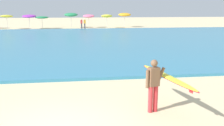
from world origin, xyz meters
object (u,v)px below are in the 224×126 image
beach_umbrella_2 (29,16)px  beach_umbrella_5 (89,16)px  beachgoer_near_row_left (85,23)px  beach_umbrella_6 (107,16)px  beachgoer_near_row_mid (81,23)px  beach_umbrella_4 (71,15)px  beach_umbrella_1 (7,16)px  beach_umbrella_3 (42,17)px  beach_umbrella_7 (125,15)px  surfer_with_board (161,80)px

beach_umbrella_2 → beach_umbrella_5: size_ratio=1.02×
beach_umbrella_2 → beachgoer_near_row_left: size_ratio=1.46×
beach_umbrella_6 → beachgoer_near_row_mid: (-4.05, -0.01, -1.14)m
beach_umbrella_4 → beachgoer_near_row_left: size_ratio=1.61×
beach_umbrella_1 → beach_umbrella_3: bearing=4.3°
beach_umbrella_7 → beach_umbrella_3: bearing=-174.0°
beach_umbrella_4 → beach_umbrella_6: (5.70, -1.75, -0.18)m
beach_umbrella_1 → beachgoer_near_row_mid: size_ratio=1.44×
beach_umbrella_5 → beach_umbrella_7: beach_umbrella_7 is taller
beach_umbrella_5 → beach_umbrella_7: (6.09, 0.29, 0.20)m
beach_umbrella_3 → beachgoer_near_row_left: beach_umbrella_3 is taller
surfer_with_board → beach_umbrella_1: beach_umbrella_1 is taller
beach_umbrella_4 → beach_umbrella_6: bearing=-17.1°
beach_umbrella_1 → beachgoer_near_row_mid: bearing=-1.5°
beach_umbrella_3 → beach_umbrella_7: (13.49, 1.43, 0.34)m
beach_umbrella_7 → beachgoer_near_row_left: (-6.83, -2.11, -1.28)m
beachgoer_near_row_left → beach_umbrella_1: bearing=178.6°
beach_umbrella_5 → beach_umbrella_6: bearing=-32.7°
beach_umbrella_2 → beachgoer_near_row_left: (8.57, -0.46, -1.15)m
surfer_with_board → beach_umbrella_6: bearing=86.7°
beach_umbrella_5 → surfer_with_board: bearing=-88.5°
beach_umbrella_2 → beach_umbrella_7: 15.49m
beach_umbrella_2 → beach_umbrella_3: (1.91, 0.22, -0.21)m
beach_umbrella_1 → beach_umbrella_3: 5.20m
beach_umbrella_1 → beach_umbrella_7: bearing=5.5°
beach_umbrella_2 → beachgoer_near_row_mid: beach_umbrella_2 is taller
beach_umbrella_1 → beach_umbrella_2: (3.28, 0.17, -0.02)m
beach_umbrella_6 → beach_umbrella_7: (3.28, 2.09, 0.15)m
beach_umbrella_3 → beachgoer_near_row_mid: 6.27m
surfer_with_board → beach_umbrella_2: 34.88m
surfer_with_board → beach_umbrella_3: beach_umbrella_3 is taller
beach_umbrella_2 → beach_umbrella_4: 6.55m
surfer_with_board → beach_umbrella_6: beach_umbrella_6 is taller
surfer_with_board → beach_umbrella_7: bearing=81.5°
beach_umbrella_1 → beachgoer_near_row_left: 11.91m
beach_umbrella_7 → beachgoer_near_row_mid: size_ratio=1.58×
beach_umbrella_1 → beach_umbrella_6: bearing=-1.0°
beach_umbrella_4 → beach_umbrella_7: size_ratio=1.02×
beach_umbrella_5 → beachgoer_near_row_left: beach_umbrella_5 is taller
beach_umbrella_3 → beach_umbrella_5: bearing=8.8°
surfer_with_board → beach_umbrella_4: (-3.78, 34.65, 1.12)m
beachgoer_near_row_left → beach_umbrella_7: bearing=17.2°
beach_umbrella_7 → beachgoer_near_row_left: beach_umbrella_7 is taller
beach_umbrella_1 → beach_umbrella_2: 3.28m
beach_umbrella_3 → beach_umbrella_7: beach_umbrella_7 is taller
beach_umbrella_6 → beach_umbrella_5: bearing=147.3°
beach_umbrella_3 → beachgoer_near_row_mid: size_ratio=1.30×
beach_umbrella_2 → beachgoer_near_row_mid: (8.07, -0.46, -1.15)m
beach_umbrella_2 → beachgoer_near_row_left: beach_umbrella_2 is taller
beach_umbrella_2 → beach_umbrella_6: size_ratio=1.00×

